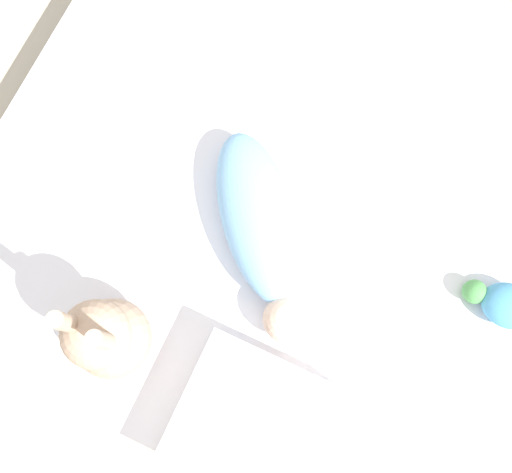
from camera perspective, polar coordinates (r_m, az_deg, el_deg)
name	(u,v)px	position (r m, az deg, el deg)	size (l,w,h in m)	color
ground_plane	(254,271)	(1.55, -0.24, -3.26)	(12.00, 12.00, 0.00)	#B2A893
bed_mattress	(253,265)	(1.47, -0.25, -2.74)	(1.42, 0.95, 0.16)	white
swaddled_baby	(262,229)	(1.34, 0.59, 0.73)	(0.40, 0.45, 0.13)	#7FB7E5
pillow	(250,435)	(1.32, -0.58, -18.42)	(0.32, 0.34, 0.10)	white
bunny_plush	(106,337)	(1.28, -14.06, -9.26)	(0.17, 0.17, 0.36)	tan
turtle_plush	(503,304)	(1.45, 22.48, -5.93)	(0.17, 0.10, 0.08)	#4C99C6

